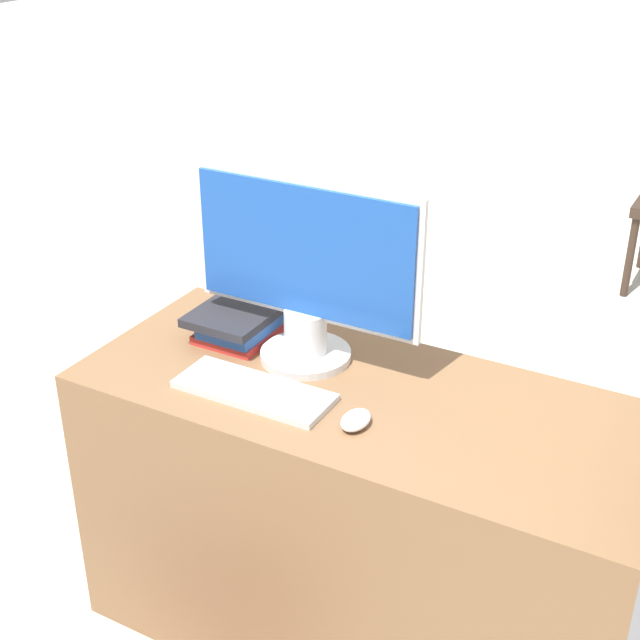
{
  "coord_description": "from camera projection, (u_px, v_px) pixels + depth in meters",
  "views": [
    {
      "loc": [
        0.74,
        -1.27,
        1.8
      ],
      "look_at": [
        -0.1,
        0.25,
        0.91
      ],
      "focal_mm": 50.0,
      "sensor_mm": 36.0,
      "label": 1
    }
  ],
  "objects": [
    {
      "name": "desk",
      "position": [
        360.0,
        522.0,
        2.18
      ],
      "size": [
        1.33,
        0.56,
        0.74
      ],
      "color": "brown",
      "rests_on": "ground_plane"
    },
    {
      "name": "mouse",
      "position": [
        356.0,
        420.0,
        1.89
      ],
      "size": [
        0.06,
        0.09,
        0.03
      ],
      "color": "white",
      "rests_on": "desk"
    },
    {
      "name": "book_stack",
      "position": [
        242.0,
        320.0,
        2.24
      ],
      "size": [
        0.19,
        0.27,
        0.08
      ],
      "color": "#B72D28",
      "rests_on": "desk"
    },
    {
      "name": "monitor",
      "position": [
        305.0,
        272.0,
        2.05
      ],
      "size": [
        0.58,
        0.22,
        0.45
      ],
      "color": "silver",
      "rests_on": "desk"
    },
    {
      "name": "keyboard",
      "position": [
        254.0,
        391.0,
        2.0
      ],
      "size": [
        0.37,
        0.14,
        0.02
      ],
      "color": "silver",
      "rests_on": "desk"
    }
  ]
}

